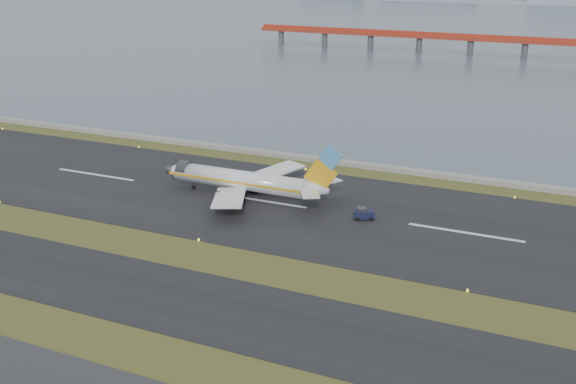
% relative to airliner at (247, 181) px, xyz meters
% --- Properties ---
extents(ground, '(1000.00, 1000.00, 0.00)m').
position_rel_airliner_xyz_m(ground, '(2.96, -30.63, -3.46)').
color(ground, '#384719').
rests_on(ground, ground).
extents(taxiway_strip, '(1000.00, 18.00, 0.10)m').
position_rel_airliner_xyz_m(taxiway_strip, '(2.96, -42.63, -3.41)').
color(taxiway_strip, black).
rests_on(taxiway_strip, ground).
extents(runway_strip, '(1000.00, 45.00, 0.10)m').
position_rel_airliner_xyz_m(runway_strip, '(2.96, -0.63, -3.41)').
color(runway_strip, black).
rests_on(runway_strip, ground).
extents(seawall, '(1000.00, 2.50, 1.00)m').
position_rel_airliner_xyz_m(seawall, '(2.96, 29.37, -2.96)').
color(seawall, gray).
rests_on(seawall, ground).
extents(bay_water, '(1400.00, 800.00, 1.30)m').
position_rel_airliner_xyz_m(bay_water, '(2.96, 429.37, -3.46)').
color(bay_water, '#475365').
rests_on(bay_water, ground).
extents(red_pier, '(260.00, 5.00, 10.20)m').
position_rel_airliner_xyz_m(red_pier, '(22.96, 219.37, 3.82)').
color(red_pier, '#AB311D').
rests_on(red_pier, ground).
extents(airliner, '(38.52, 32.89, 12.80)m').
position_rel_airliner_xyz_m(airliner, '(0.00, 0.00, 0.00)').
color(airliner, white).
rests_on(airliner, ground).
extents(pushback_tug, '(4.10, 3.30, 2.30)m').
position_rel_airliner_xyz_m(pushback_tug, '(24.77, -1.76, -2.34)').
color(pushback_tug, '#141837').
rests_on(pushback_tug, ground).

